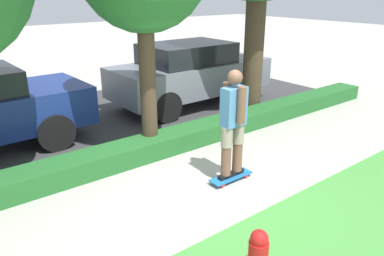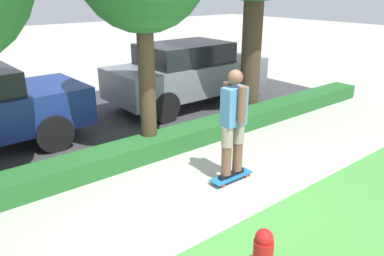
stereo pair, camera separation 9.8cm
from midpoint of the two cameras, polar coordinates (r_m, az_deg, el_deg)
ground_plane at (r=6.05m, az=1.59°, el=-9.20°), size 60.00×60.00×0.00m
street_asphalt at (r=9.37m, az=-15.20°, el=1.18°), size 13.56×5.00×0.01m
hedge_row at (r=7.13m, az=-6.72°, el=-2.88°), size 13.56×0.60×0.36m
skateboard at (r=6.28m, az=5.55°, el=-7.36°), size 0.78×0.24×0.09m
skater_person at (r=5.89m, az=5.87°, el=0.96°), size 0.51×0.46×1.78m
parked_car_middle at (r=10.07m, az=-0.93°, el=8.44°), size 4.38×1.85×1.67m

